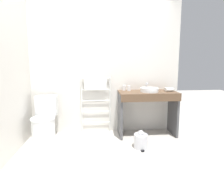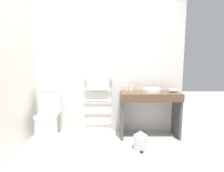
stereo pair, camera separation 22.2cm
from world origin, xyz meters
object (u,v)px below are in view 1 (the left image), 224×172
object	(u,v)px
cup_near_edge	(129,88)
hair_dryer	(170,90)
toilet	(44,123)
trash_bin	(141,141)
towel_radiator	(96,92)
cup_near_wall	(124,88)
sink_basin	(149,90)

from	to	relation	value
cup_near_edge	hair_dryer	distance (m)	0.74
toilet	trash_bin	xyz separation A→B (m)	(1.59, -0.41, -0.19)
cup_near_edge	hair_dryer	size ratio (longest dim) A/B	0.55
towel_radiator	cup_near_edge	distance (m)	0.63
towel_radiator	cup_near_wall	distance (m)	0.54
cup_near_edge	hair_dryer	world-z (taller)	cup_near_edge
cup_near_edge	trash_bin	distance (m)	0.97
sink_basin	cup_near_edge	bearing A→B (deg)	158.23
sink_basin	trash_bin	world-z (taller)	sink_basin
cup_near_wall	trash_bin	distance (m)	1.03
towel_radiator	hair_dryer	world-z (taller)	towel_radiator
cup_near_wall	sink_basin	bearing A→B (deg)	-25.73
towel_radiator	hair_dryer	xyz separation A→B (m)	(1.35, -0.22, 0.06)
towel_radiator	cup_near_wall	size ratio (longest dim) A/B	10.64
toilet	towel_radiator	world-z (taller)	towel_radiator
toilet	sink_basin	xyz separation A→B (m)	(1.85, 0.06, 0.55)
sink_basin	trash_bin	distance (m)	0.91
hair_dryer	towel_radiator	bearing A→B (deg)	170.69
cup_near_edge	hair_dryer	xyz separation A→B (m)	(0.73, -0.13, -0.01)
trash_bin	towel_radiator	bearing A→B (deg)	135.49
towel_radiator	trash_bin	world-z (taller)	towel_radiator
trash_bin	cup_near_wall	bearing A→B (deg)	104.15
trash_bin	toilet	bearing A→B (deg)	165.66
cup_near_wall	trash_bin	world-z (taller)	cup_near_wall
sink_basin	cup_near_wall	distance (m)	0.48
toilet	trash_bin	distance (m)	1.66
towel_radiator	cup_near_wall	world-z (taller)	towel_radiator
toilet	hair_dryer	size ratio (longest dim) A/B	4.38
toilet	cup_near_wall	distance (m)	1.55
toilet	trash_bin	world-z (taller)	toilet
toilet	trash_bin	bearing A→B (deg)	-14.34
toilet	sink_basin	bearing A→B (deg)	1.83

